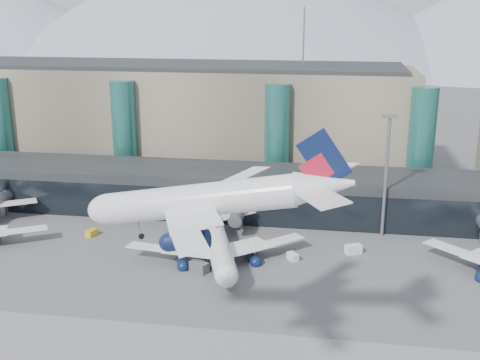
# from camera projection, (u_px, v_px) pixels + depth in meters

# --- Properties ---
(ground) EXTENTS (900.00, 900.00, 0.00)m
(ground) POSITION_uv_depth(u_px,v_px,m) (187.00, 346.00, 85.38)
(ground) COLOR #515154
(ground) RESTS_ON ground
(concourse) EXTENTS (170.00, 27.00, 10.00)m
(concourse) POSITION_uv_depth(u_px,v_px,m) (247.00, 192.00, 138.66)
(concourse) COLOR black
(concourse) RESTS_ON ground
(terminal_main) EXTENTS (130.00, 30.00, 31.00)m
(terminal_main) POSITION_uv_depth(u_px,v_px,m) (177.00, 119.00, 170.14)
(terminal_main) COLOR gray
(terminal_main) RESTS_ON ground
(teal_towers) EXTENTS (116.40, 19.40, 46.00)m
(teal_towers) POSITION_uv_depth(u_px,v_px,m) (199.00, 137.00, 153.85)
(teal_towers) COLOR #266C65
(teal_towers) RESTS_ON ground
(mountain_ridge) EXTENTS (910.00, 400.00, 110.00)m
(mountain_ridge) POSITION_uv_depth(u_px,v_px,m) (337.00, 5.00, 429.95)
(mountain_ridge) COLOR gray
(mountain_ridge) RESTS_ON ground
(lightmast_mid) EXTENTS (3.00, 1.20, 25.60)m
(lightmast_mid) POSITION_uv_depth(u_px,v_px,m) (386.00, 169.00, 122.16)
(lightmast_mid) COLOR slate
(lightmast_mid) RESTS_ON ground
(hero_jet) EXTENTS (33.05, 33.65, 10.86)m
(hero_jet) POSITION_uv_depth(u_px,v_px,m) (224.00, 191.00, 68.61)
(hero_jet) COLOR silver
(hero_jet) RESTS_ON ground
(jet_parked_mid) EXTENTS (34.69, 36.40, 11.68)m
(jet_parked_mid) POSITION_uv_depth(u_px,v_px,m) (217.00, 233.00, 115.17)
(jet_parked_mid) COLOR silver
(jet_parked_mid) RESTS_ON ground
(veh_b) EXTENTS (2.16, 2.76, 1.40)m
(veh_b) POSITION_uv_depth(u_px,v_px,m) (91.00, 233.00, 125.68)
(veh_b) COLOR gold
(veh_b) RESTS_ON ground
(veh_c) EXTENTS (3.94, 3.33, 1.94)m
(veh_c) POSITION_uv_depth(u_px,v_px,m) (199.00, 267.00, 108.71)
(veh_c) COLOR #4C4C51
(veh_c) RESTS_ON ground
(veh_d) EXTENTS (3.53, 2.89, 1.78)m
(veh_d) POSITION_uv_depth(u_px,v_px,m) (353.00, 249.00, 116.79)
(veh_d) COLOR silver
(veh_d) RESTS_ON ground
(veh_g) EXTENTS (2.54, 2.72, 1.38)m
(veh_g) POSITION_uv_depth(u_px,v_px,m) (293.00, 257.00, 113.87)
(veh_g) COLOR silver
(veh_g) RESTS_ON ground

